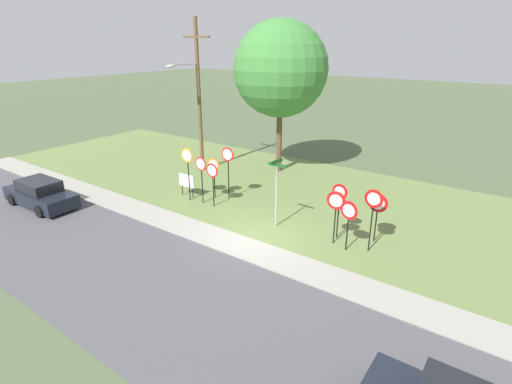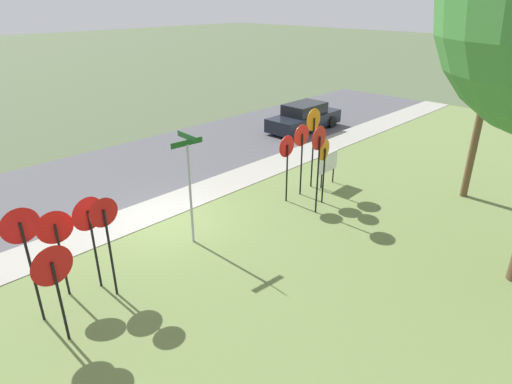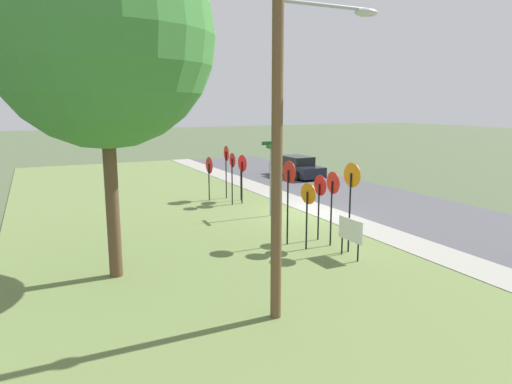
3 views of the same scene
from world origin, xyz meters
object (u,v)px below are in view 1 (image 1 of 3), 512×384
at_px(stop_sign_far_center, 214,170).
at_px(yield_sign_near_right, 377,207).
at_px(oak_tree_left, 281,69).
at_px(street_name_post, 276,188).
at_px(stop_sign_near_left, 228,162).
at_px(yield_sign_far_left, 339,198).
at_px(parked_hatchback_near, 41,194).
at_px(yield_sign_center, 373,206).
at_px(yield_sign_near_left, 336,205).
at_px(stop_sign_far_right, 201,170).
at_px(notice_board, 187,182).
at_px(stop_sign_far_left, 212,176).
at_px(yield_sign_far_right, 349,214).
at_px(utility_pole, 197,93).
at_px(stop_sign_near_right, 187,162).

xyz_separation_m(stop_sign_far_center, yield_sign_near_right, (8.86, 0.14, 0.00)).
bearing_deg(oak_tree_left, street_name_post, -58.35).
height_order(stop_sign_near_left, yield_sign_far_left, stop_sign_near_left).
bearing_deg(parked_hatchback_near, yield_sign_center, 17.47).
relative_size(stop_sign_far_center, yield_sign_near_left, 0.94).
xyz_separation_m(stop_sign_far_right, street_name_post, (4.66, -0.11, 0.05)).
relative_size(street_name_post, oak_tree_left, 0.34).
relative_size(yield_sign_far_left, notice_board, 1.98).
bearing_deg(stop_sign_far_right, stop_sign_far_left, 1.88).
relative_size(yield_sign_near_right, parked_hatchback_near, 0.49).
bearing_deg(street_name_post, yield_sign_far_right, 0.66).
xyz_separation_m(yield_sign_near_left, yield_sign_near_right, (1.34, 1.19, -0.15)).
bearing_deg(stop_sign_far_left, yield_sign_far_left, 3.19).
bearing_deg(yield_sign_near_right, stop_sign_near_left, 174.81).
xyz_separation_m(yield_sign_far_left, parked_hatchback_near, (-14.06, -5.54, -1.24)).
bearing_deg(stop_sign_far_left, stop_sign_near_left, 89.53).
height_order(stop_sign_near_left, notice_board, stop_sign_near_left).
bearing_deg(stop_sign_far_right, stop_sign_far_center, 91.52).
bearing_deg(street_name_post, oak_tree_left, 125.99).
relative_size(stop_sign_far_left, utility_pole, 0.25).
distance_m(stop_sign_near_left, yield_sign_far_left, 6.73).
bearing_deg(stop_sign_near_left, notice_board, -158.20).
bearing_deg(stop_sign_near_right, utility_pole, 124.00).
xyz_separation_m(street_name_post, notice_board, (-5.99, 0.34, -1.05)).
relative_size(stop_sign_far_left, yield_sign_far_right, 1.06).
xyz_separation_m(stop_sign_near_left, utility_pole, (-4.66, 2.81, 2.94)).
height_order(utility_pole, parked_hatchback_near, utility_pole).
relative_size(street_name_post, parked_hatchback_near, 0.73).
distance_m(yield_sign_far_left, yield_sign_center, 1.61).
height_order(oak_tree_left, parked_hatchback_near, oak_tree_left).
bearing_deg(notice_board, stop_sign_near_right, -37.46).
bearing_deg(notice_board, yield_sign_near_right, 2.78).
bearing_deg(yield_sign_center, oak_tree_left, 143.72).
height_order(yield_sign_far_right, parked_hatchback_near, yield_sign_far_right).
bearing_deg(stop_sign_near_right, parked_hatchback_near, -142.19).
height_order(yield_sign_far_right, street_name_post, street_name_post).
height_order(stop_sign_far_left, stop_sign_far_right, stop_sign_far_right).
distance_m(yield_sign_near_right, oak_tree_left, 11.51).
bearing_deg(yield_sign_near_left, stop_sign_far_left, 172.27).
bearing_deg(stop_sign_near_right, stop_sign_far_left, 2.66).
bearing_deg(notice_board, stop_sign_near_left, 24.02).
bearing_deg(yield_sign_near_right, yield_sign_near_left, -142.47).
bearing_deg(parked_hatchback_near, oak_tree_left, 59.38).
bearing_deg(parked_hatchback_near, utility_pole, 72.45).
xyz_separation_m(yield_sign_near_left, street_name_post, (-2.87, -0.02, 0.13)).
distance_m(yield_sign_far_left, yield_sign_far_right, 1.15).
xyz_separation_m(yield_sign_center, parked_hatchback_near, (-15.62, -5.21, -1.41)).
bearing_deg(stop_sign_near_left, stop_sign_far_center, -162.46).
height_order(stop_sign_near_right, stop_sign_far_center, stop_sign_near_right).
relative_size(stop_sign_near_left, yield_sign_center, 1.07).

